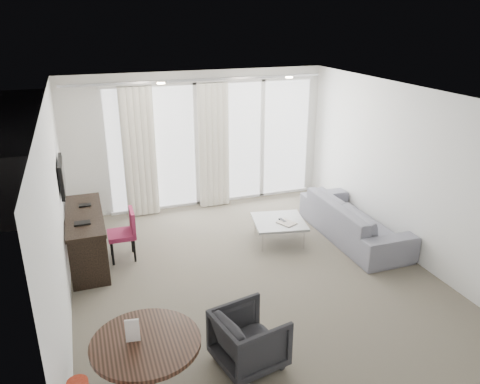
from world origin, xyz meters
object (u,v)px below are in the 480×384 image
object	(u,v)px
desk_chair	(121,235)
rattan_chair_b	(270,160)
desk	(87,238)
tub_armchair	(249,339)
rattan_chair_a	(233,161)
sofa	(354,220)
round_table	(149,376)
coffee_table	(279,231)

from	to	relation	value
desk_chair	rattan_chair_b	world-z (taller)	desk_chair
desk	tub_armchair	xyz separation A→B (m)	(1.53, -2.91, -0.08)
desk_chair	rattan_chair_a	world-z (taller)	desk_chair
tub_armchair	sofa	xyz separation A→B (m)	(2.72, 2.28, 0.02)
round_table	tub_armchair	size ratio (longest dim) A/B	1.45
round_table	desk_chair	bearing A→B (deg)	88.57
coffee_table	rattan_chair_a	xyz separation A→B (m)	(0.32, 3.36, 0.19)
coffee_table	rattan_chair_b	xyz separation A→B (m)	(1.15, 3.14, 0.21)
rattan_chair_a	rattan_chair_b	distance (m)	0.86
desk	rattan_chair_a	distance (m)	4.51
desk	desk_chair	bearing A→B (deg)	-8.53
desk_chair	tub_armchair	size ratio (longest dim) A/B	1.15
round_table	tub_armchair	xyz separation A→B (m)	(1.11, 0.29, -0.09)
desk_chair	tub_armchair	world-z (taller)	desk_chair
sofa	round_table	bearing A→B (deg)	123.89
rattan_chair_a	sofa	bearing A→B (deg)	-51.79
desk_chair	sofa	bearing A→B (deg)	-7.75
round_table	desk	bearing A→B (deg)	97.55
desk_chair	round_table	xyz separation A→B (m)	(-0.08, -3.12, 0.00)
desk	sofa	bearing A→B (deg)	-8.38
sofa	rattan_chair_a	world-z (taller)	rattan_chair_a
desk_chair	rattan_chair_b	distance (m)	4.68
rattan_chair_a	rattan_chair_b	world-z (taller)	rattan_chair_b
tub_armchair	sofa	size ratio (longest dim) A/B	0.30
rattan_chair_b	desk_chair	bearing A→B (deg)	-119.83
desk_chair	rattan_chair_a	bearing A→B (deg)	48.35
coffee_table	sofa	xyz separation A→B (m)	(1.23, -0.31, 0.15)
desk	tub_armchair	world-z (taller)	desk
round_table	coffee_table	distance (m)	3.88
desk_chair	tub_armchair	bearing A→B (deg)	-69.37
round_table	coffee_table	xyz separation A→B (m)	(2.60, 2.88, -0.22)
desk	rattan_chair_b	bearing A→B (deg)	34.11
rattan_chair_a	rattan_chair_b	xyz separation A→B (m)	(0.84, -0.22, 0.01)
desk	round_table	size ratio (longest dim) A/B	1.69
rattan_chair_b	rattan_chair_a	bearing A→B (deg)	-172.77
tub_armchair	rattan_chair_b	distance (m)	6.31
round_table	rattan_chair_b	xyz separation A→B (m)	(3.75, 6.02, -0.01)
desk	tub_armchair	distance (m)	3.29
coffee_table	tub_armchair	bearing A→B (deg)	-119.88
rattan_chair_b	coffee_table	bearing A→B (deg)	-88.25
desk	coffee_table	world-z (taller)	desk
coffee_table	desk_chair	bearing A→B (deg)	174.44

